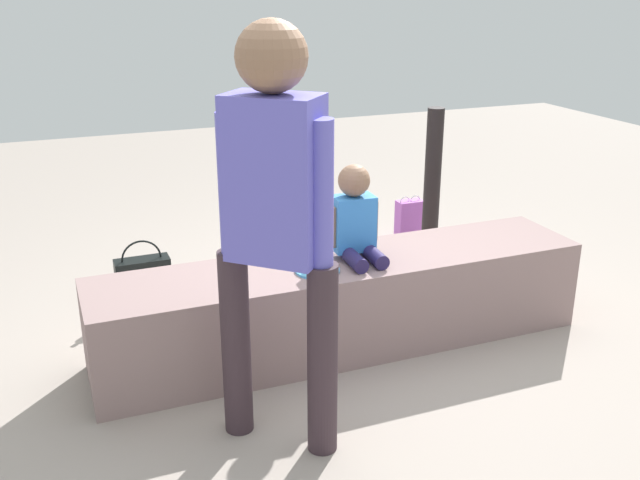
# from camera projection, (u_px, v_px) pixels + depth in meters

# --- Properties ---
(ground_plane) EXTENTS (12.00, 12.00, 0.00)m
(ground_plane) POSITION_uv_depth(u_px,v_px,m) (343.00, 345.00, 3.82)
(ground_plane) COLOR #9F9288
(concrete_ledge) EXTENTS (2.57, 0.53, 0.48)m
(concrete_ledge) POSITION_uv_depth(u_px,v_px,m) (343.00, 303.00, 3.74)
(concrete_ledge) COLOR gray
(concrete_ledge) RESTS_ON ground_plane
(child_seated) EXTENTS (0.28, 0.32, 0.48)m
(child_seated) POSITION_uv_depth(u_px,v_px,m) (355.00, 218.00, 3.62)
(child_seated) COLOR #251D4A
(child_seated) RESTS_ON concrete_ledge
(adult_standing) EXTENTS (0.40, 0.39, 1.71)m
(adult_standing) POSITION_uv_depth(u_px,v_px,m) (275.00, 206.00, 2.70)
(adult_standing) COLOR #36272E
(adult_standing) RESTS_ON ground_plane
(cake_plate) EXTENTS (0.22, 0.22, 0.07)m
(cake_plate) POSITION_uv_depth(u_px,v_px,m) (317.00, 267.00, 3.51)
(cake_plate) COLOR #4CA5D8
(cake_plate) RESTS_ON concrete_ledge
(gift_bag) EXTENTS (0.19, 0.11, 0.34)m
(gift_bag) POSITION_uv_depth(u_px,v_px,m) (409.00, 220.00, 5.29)
(gift_bag) COLOR #B259BF
(gift_bag) RESTS_ON ground_plane
(railing_post) EXTENTS (0.36, 0.36, 1.05)m
(railing_post) POSITION_uv_depth(u_px,v_px,m) (431.00, 207.00, 4.80)
(railing_post) COLOR black
(railing_post) RESTS_ON ground_plane
(water_bottle_near_gift) EXTENTS (0.07, 0.07, 0.23)m
(water_bottle_near_gift) POSITION_uv_depth(u_px,v_px,m) (280.00, 251.00, 4.83)
(water_bottle_near_gift) COLOR silver
(water_bottle_near_gift) RESTS_ON ground_plane
(water_bottle_far_side) EXTENTS (0.06, 0.06, 0.22)m
(water_bottle_far_side) POSITION_uv_depth(u_px,v_px,m) (106.00, 308.00, 4.01)
(water_bottle_far_side) COLOR silver
(water_bottle_far_side) RESTS_ON ground_plane
(cake_box_white) EXTENTS (0.32, 0.32, 0.10)m
(cake_box_white) POSITION_uv_depth(u_px,v_px,m) (284.00, 284.00, 4.44)
(cake_box_white) COLOR white
(cake_box_white) RESTS_ON ground_plane
(handbag_black_leather) EXTENTS (0.33, 0.13, 0.34)m
(handbag_black_leather) POSITION_uv_depth(u_px,v_px,m) (143.00, 274.00, 4.43)
(handbag_black_leather) COLOR black
(handbag_black_leather) RESTS_ON ground_plane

